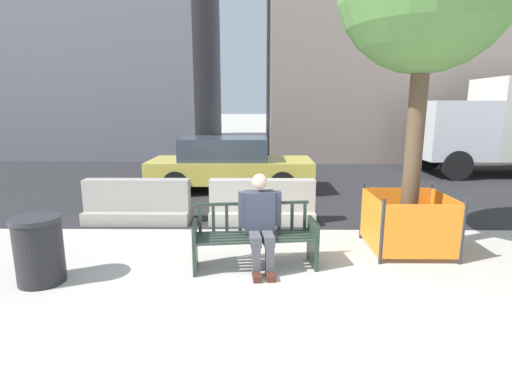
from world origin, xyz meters
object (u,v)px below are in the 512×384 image
Objects in this scene: car_taxi_near at (229,164)px; jersey_barrier_centre at (262,205)px; jersey_barrier_left at (138,205)px; trash_bin at (39,250)px; street_bench at (255,240)px; seated_person at (260,220)px; construction_fence at (408,221)px.

jersey_barrier_centre is at bearing -74.02° from car_taxi_near.
jersey_barrier_centre is at bearing 0.22° from jersey_barrier_left.
street_bench is at bearing 11.04° from trash_bin.
car_taxi_near is at bearing 98.95° from seated_person.
construction_fence is at bearing 17.81° from seated_person.
car_taxi_near reaches higher than trash_bin.
trash_bin is (-2.71, -0.53, 0.04)m from street_bench.
seated_person reaches higher than jersey_barrier_left.
seated_person is at bearing -90.91° from jersey_barrier_centre.
street_bench reaches higher than jersey_barrier_left.
seated_person is (0.08, -0.05, 0.29)m from street_bench.
construction_fence is at bearing 16.18° from street_bench.
seated_person is 2.40m from construction_fence.
trash_bin is at bearing -109.03° from car_taxi_near.
car_taxi_near reaches higher than street_bench.
jersey_barrier_centre is 2.70m from construction_fence.
car_taxi_near is at bearing 98.17° from street_bench.
seated_person is 0.66× the size of jersey_barrier_left.
car_taxi_near reaches higher than construction_fence.
jersey_barrier_centre is at bearing 89.09° from seated_person.
jersey_barrier_centre is 2.39m from jersey_barrier_left.
construction_fence is 1.37× the size of trash_bin.
construction_fence is 0.28× the size of car_taxi_near.
trash_bin is at bearing -166.55° from construction_fence.
jersey_barrier_left is at bearing 162.18° from construction_fence.
jersey_barrier_left is 1.70× the size of construction_fence.
car_taxi_near reaches higher than seated_person.
jersey_barrier_centre is at bearing 146.22° from construction_fence.
seated_person reaches higher than trash_bin.
seated_person is 1.52× the size of trash_bin.
jersey_barrier_centre is 3.14m from car_taxi_near.
construction_fence is 5.46m from car_taxi_near.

